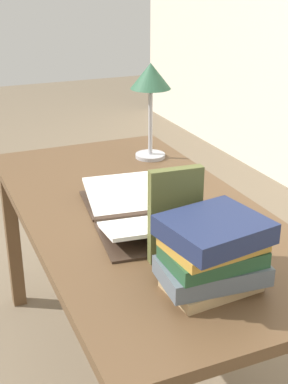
{
  "coord_description": "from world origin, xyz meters",
  "views": [
    {
      "loc": [
        1.55,
        -0.65,
        1.53
      ],
      "look_at": [
        0.04,
        -0.01,
        0.84
      ],
      "focal_mm": 50.0,
      "sensor_mm": 36.0,
      "label": 1
    }
  ],
  "objects": [
    {
      "name": "coffee_mug",
      "position": [
        0.36,
        0.05,
        0.81
      ],
      "size": [
        0.09,
        0.12,
        0.1
      ],
      "rotation": [
        0.0,
        0.0,
        5.17
      ],
      "color": "#28282D",
      "rests_on": "reading_desk"
    },
    {
      "name": "ground_plane",
      "position": [
        0.0,
        0.0,
        0.0
      ],
      "size": [
        12.0,
        12.0,
        0.0
      ],
      "primitive_type": "plane",
      "color": "#70604C"
    },
    {
      "name": "reading_lamp",
      "position": [
        -0.48,
        0.25,
        1.08
      ],
      "size": [
        0.17,
        0.17,
        0.41
      ],
      "color": "#ADADB2",
      "rests_on": "reading_desk"
    },
    {
      "name": "book_standing_upright",
      "position": [
        0.35,
        -0.05,
        0.9
      ],
      "size": [
        0.04,
        0.15,
        0.28
      ],
      "rotation": [
        0.0,
        0.0,
        -0.08
      ],
      "color": "brown",
      "rests_on": "reading_desk"
    },
    {
      "name": "book_stack_tall",
      "position": [
        0.53,
        -0.03,
        0.86
      ],
      "size": [
        0.25,
        0.28,
        0.2
      ],
      "color": "tan",
      "rests_on": "reading_desk"
    },
    {
      "name": "reading_desk",
      "position": [
        0.0,
        0.0,
        0.67
      ],
      "size": [
        1.57,
        0.79,
        0.76
      ],
      "color": "brown",
      "rests_on": "ground_plane"
    },
    {
      "name": "open_book",
      "position": [
        0.07,
        -0.02,
        0.78
      ],
      "size": [
        0.57,
        0.41,
        0.07
      ],
      "rotation": [
        0.0,
        0.0,
        -0.12
      ],
      "color": "#38281E",
      "rests_on": "reading_desk"
    }
  ]
}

